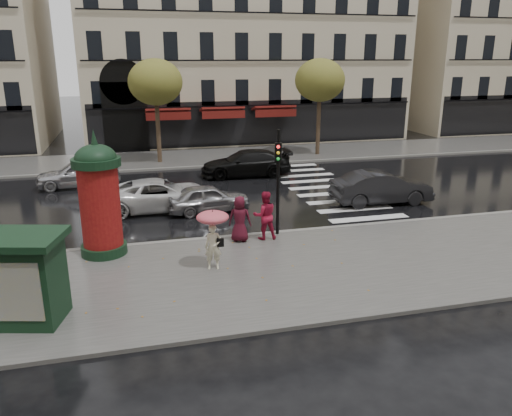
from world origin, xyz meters
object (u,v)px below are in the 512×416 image
object	(u,v)px
car_white	(160,195)
man_burgundy	(240,219)
car_darkgrey	(381,187)
car_black	(246,163)
car_far_silver	(78,174)
woman_umbrella	(213,230)
newsstand	(26,277)
woman_red	(265,215)
traffic_light	(278,172)
morris_column	(99,196)
car_silver	(208,198)

from	to	relation	value
car_white	man_burgundy	bearing A→B (deg)	-153.25
car_darkgrey	car_black	distance (m)	8.70
car_black	car_far_silver	distance (m)	9.29
car_black	car_white	bearing A→B (deg)	-40.37
woman_umbrella	car_black	bearing A→B (deg)	72.37
car_white	car_far_silver	distance (m)	6.62
newsstand	car_white	bearing A→B (deg)	67.34
car_darkgrey	car_far_silver	xyz separation A→B (m)	(-14.22, 6.87, -0.05)
car_black	woman_umbrella	bearing A→B (deg)	-14.34
woman_umbrella	woman_red	distance (m)	3.28
woman_umbrella	woman_red	size ratio (longest dim) A/B	1.08
traffic_light	car_white	xyz separation A→B (m)	(-4.16, 4.82, -1.87)
man_burgundy	car_darkgrey	distance (m)	8.50
woman_umbrella	newsstand	world-z (taller)	newsstand
car_far_silver	newsstand	bearing A→B (deg)	-2.94
woman_umbrella	car_white	bearing A→B (deg)	99.36
woman_red	car_far_silver	xyz separation A→B (m)	(-7.48, 10.47, -0.31)
morris_column	newsstand	distance (m)	4.75
car_white	newsstand	bearing A→B (deg)	157.30
man_burgundy	car_silver	bearing A→B (deg)	-64.00
woman_umbrella	car_darkgrey	bearing A→B (deg)	32.84
woman_umbrella	morris_column	distance (m)	4.23
car_darkgrey	newsstand	bearing A→B (deg)	121.01
newsstand	woman_red	bearing A→B (deg)	30.16
morris_column	car_black	bearing A→B (deg)	54.66
woman_red	car_silver	distance (m)	4.55
woman_red	car_darkgrey	size ratio (longest dim) A/B	0.39
woman_red	car_black	size ratio (longest dim) A/B	0.35
woman_red	car_white	xyz separation A→B (m)	(-3.56, 5.14, -0.33)
car_silver	car_black	bearing A→B (deg)	-32.67
traffic_light	newsstand	world-z (taller)	traffic_light
car_white	car_far_silver	bearing A→B (deg)	36.38
woman_umbrella	man_burgundy	xyz separation A→B (m)	(1.38, 2.27, -0.46)
newsstand	woman_umbrella	bearing A→B (deg)	22.11
man_burgundy	traffic_light	world-z (taller)	traffic_light
man_burgundy	car_white	distance (m)	5.77
newsstand	car_black	distance (m)	17.79
woman_red	car_far_silver	size ratio (longest dim) A/B	0.43
car_white	woman_red	bearing A→B (deg)	-145.36
woman_red	man_burgundy	world-z (taller)	woman_red
newsstand	car_white	world-z (taller)	newsstand
car_silver	car_white	bearing A→B (deg)	61.95
morris_column	car_silver	bearing A→B (deg)	44.52
woman_umbrella	car_silver	size ratio (longest dim) A/B	0.54
car_darkgrey	car_white	distance (m)	10.41
car_darkgrey	woman_red	bearing A→B (deg)	119.89
newsstand	traffic_light	bearing A→B (deg)	30.04
car_darkgrey	car_white	size ratio (longest dim) A/B	0.93
car_white	car_far_silver	size ratio (longest dim) A/B	1.18
man_burgundy	traffic_light	bearing A→B (deg)	-148.85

